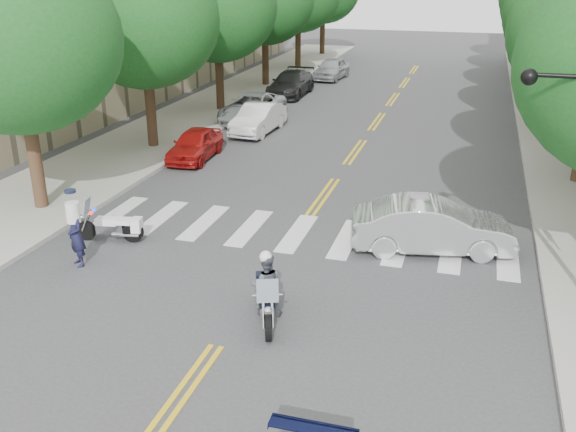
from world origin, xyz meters
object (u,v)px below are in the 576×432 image
at_px(officer_standing, 76,235).
at_px(convertible, 432,226).
at_px(motorcycle_police, 266,289).
at_px(motorcycle_parked, 115,227).

xyz_separation_m(officer_standing, convertible, (9.23, 3.72, -0.13)).
bearing_deg(officer_standing, motorcycle_police, 22.82).
bearing_deg(convertible, officer_standing, 100.60).
xyz_separation_m(motorcycle_police, officer_standing, (-5.87, 1.29, 0.09)).
xyz_separation_m(motorcycle_police, motorcycle_parked, (-5.75, 3.03, -0.33)).
height_order(motorcycle_police, officer_standing, motorcycle_police).
relative_size(motorcycle_police, convertible, 0.46).
xyz_separation_m(motorcycle_police, convertible, (3.36, 5.02, -0.04)).
height_order(motorcycle_police, convertible, motorcycle_police).
xyz_separation_m(motorcycle_parked, officer_standing, (-0.12, -1.73, 0.42)).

